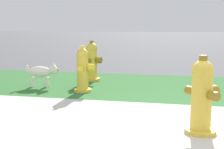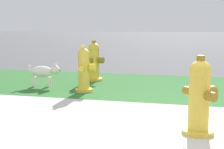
{
  "view_description": "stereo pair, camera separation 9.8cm",
  "coord_description": "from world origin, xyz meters",
  "px_view_note": "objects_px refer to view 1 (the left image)",
  "views": [
    {
      "loc": [
        -0.27,
        -2.96,
        1.04
      ],
      "look_at": [
        -1.17,
        1.12,
        0.4
      ],
      "focal_mm": 50.0,
      "sensor_mm": 36.0,
      "label": 1
    },
    {
      "loc": [
        -0.18,
        -2.94,
        1.04
      ],
      "look_at": [
        -1.17,
        1.12,
        0.4
      ],
      "focal_mm": 50.0,
      "sensor_mm": 36.0,
      "label": 2
    }
  ],
  "objects_px": {
    "fire_hydrant_by_grass_verge": "(83,70)",
    "small_white_dog": "(42,72)",
    "fire_hydrant_far_end": "(202,96)",
    "fire_hydrant_at_driveway": "(92,61)"
  },
  "relations": [
    {
      "from": "fire_hydrant_at_driveway",
      "to": "small_white_dog",
      "type": "height_order",
      "value": "fire_hydrant_at_driveway"
    },
    {
      "from": "fire_hydrant_at_driveway",
      "to": "fire_hydrant_by_grass_verge",
      "type": "bearing_deg",
      "value": 19.61
    },
    {
      "from": "fire_hydrant_far_end",
      "to": "small_white_dog",
      "type": "xyz_separation_m",
      "value": [
        -2.55,
        1.9,
        -0.12
      ]
    },
    {
      "from": "small_white_dog",
      "to": "fire_hydrant_at_driveway",
      "type": "bearing_deg",
      "value": 40.6
    },
    {
      "from": "fire_hydrant_at_driveway",
      "to": "fire_hydrant_far_end",
      "type": "xyz_separation_m",
      "value": [
        1.88,
        -2.7,
        -0.0
      ]
    },
    {
      "from": "fire_hydrant_far_end",
      "to": "small_white_dog",
      "type": "distance_m",
      "value": 3.18
    },
    {
      "from": "fire_hydrant_by_grass_verge",
      "to": "small_white_dog",
      "type": "bearing_deg",
      "value": -112.33
    },
    {
      "from": "fire_hydrant_by_grass_verge",
      "to": "small_white_dog",
      "type": "xyz_separation_m",
      "value": [
        -0.81,
        0.24,
        -0.1
      ]
    },
    {
      "from": "fire_hydrant_far_end",
      "to": "small_white_dog",
      "type": "height_order",
      "value": "fire_hydrant_far_end"
    },
    {
      "from": "fire_hydrant_far_end",
      "to": "fire_hydrant_by_grass_verge",
      "type": "bearing_deg",
      "value": -178.91
    }
  ]
}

